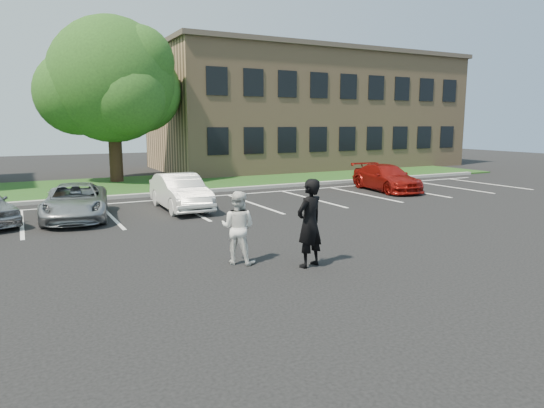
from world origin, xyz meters
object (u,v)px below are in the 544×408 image
object	(u,v)px
car_white_sedan	(180,192)
man_black_suit	(309,223)
car_red_compact	(386,178)
tree	(113,83)
office_building	(308,111)
car_silver_minivan	(76,202)
man_white_shirt	(238,227)

from	to	relation	value
car_white_sedan	man_black_suit	bearing A→B (deg)	-86.88
man_black_suit	car_red_compact	size ratio (longest dim) A/B	0.47
car_white_sedan	car_red_compact	world-z (taller)	car_white_sedan
man_black_suit	car_white_sedan	bearing A→B (deg)	-104.67
tree	car_red_compact	size ratio (longest dim) A/B	2.03
man_black_suit	car_white_sedan	world-z (taller)	man_black_suit
tree	car_red_compact	bearing A→B (deg)	-40.79
office_building	car_silver_minivan	size ratio (longest dim) A/B	5.16
man_black_suit	car_red_compact	xyz separation A→B (m)	(9.96, 8.96, -0.39)
office_building	car_white_sedan	size ratio (longest dim) A/B	5.49
man_white_shirt	tree	bearing A→B (deg)	-47.46
car_silver_minivan	man_white_shirt	bearing A→B (deg)	-60.01
tree	car_red_compact	distance (m)	15.15
office_building	car_silver_minivan	world-z (taller)	office_building
man_black_suit	man_white_shirt	distance (m)	1.67
tree	man_white_shirt	xyz separation A→B (m)	(-0.39, -17.38, -4.49)
tree	man_white_shirt	distance (m)	17.95
office_building	man_white_shirt	bearing A→B (deg)	-125.20
man_black_suit	car_red_compact	distance (m)	13.40
office_building	man_white_shirt	size ratio (longest dim) A/B	13.11
tree	man_black_suit	xyz separation A→B (m)	(0.94, -18.37, -4.34)
tree	car_white_sedan	distance (m)	10.87
man_black_suit	car_white_sedan	size ratio (longest dim) A/B	0.50
car_red_compact	office_building	bearing A→B (deg)	81.14
man_white_shirt	office_building	bearing A→B (deg)	-81.38
man_white_shirt	car_silver_minivan	xyz separation A→B (m)	(-2.79, 7.39, -0.25)
car_red_compact	tree	bearing A→B (deg)	146.25
office_building	car_white_sedan	distance (m)	20.16
car_silver_minivan	car_red_compact	xyz separation A→B (m)	(14.08, 0.58, 0.02)
car_red_compact	car_white_sedan	bearing A→B (deg)	-170.78
tree	man_black_suit	distance (m)	18.90
tree	car_silver_minivan	xyz separation A→B (m)	(-3.18, -9.99, -4.75)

